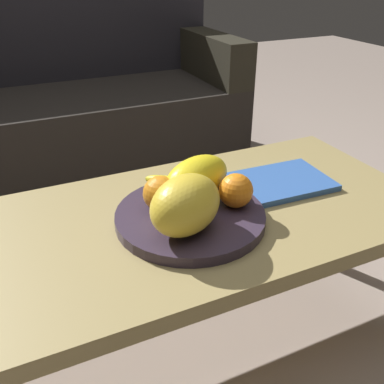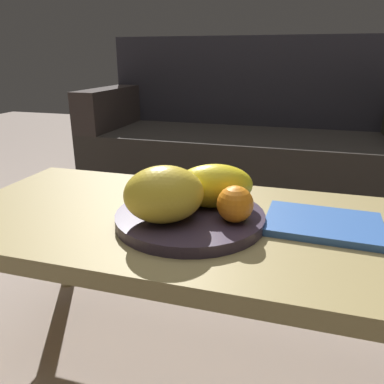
{
  "view_description": "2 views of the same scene",
  "coord_description": "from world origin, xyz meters",
  "px_view_note": "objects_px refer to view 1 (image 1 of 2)",
  "views": [
    {
      "loc": [
        -0.34,
        -0.77,
        0.96
      ],
      "look_at": [
        0.0,
        -0.03,
        0.51
      ],
      "focal_mm": 39.74,
      "sensor_mm": 36.0,
      "label": 1
    },
    {
      "loc": [
        0.23,
        -0.8,
        0.79
      ],
      "look_at": [
        0.0,
        -0.03,
        0.51
      ],
      "focal_mm": 35.75,
      "sensor_mm": 36.0,
      "label": 2
    }
  ],
  "objects_px": {
    "couch": "(61,110)",
    "melon_large_front": "(186,205)",
    "banana_bunch": "(176,190)",
    "magazine": "(281,182)",
    "coffee_table": "(185,232)",
    "melon_smaller_beside": "(197,178)",
    "orange_front": "(161,193)",
    "orange_left": "(236,191)",
    "fruit_bowl": "(192,216)"
  },
  "relations": [
    {
      "from": "fruit_bowl",
      "to": "melon_large_front",
      "type": "xyz_separation_m",
      "value": [
        -0.04,
        -0.06,
        0.07
      ]
    },
    {
      "from": "coffee_table",
      "to": "banana_bunch",
      "type": "distance_m",
      "value": 0.11
    },
    {
      "from": "couch",
      "to": "orange_left",
      "type": "height_order",
      "value": "couch"
    },
    {
      "from": "coffee_table",
      "to": "magazine",
      "type": "distance_m",
      "value": 0.3
    },
    {
      "from": "banana_bunch",
      "to": "melon_smaller_beside",
      "type": "bearing_deg",
      "value": -5.26
    },
    {
      "from": "fruit_bowl",
      "to": "orange_left",
      "type": "height_order",
      "value": "orange_left"
    },
    {
      "from": "melon_smaller_beside",
      "to": "orange_front",
      "type": "relative_size",
      "value": 2.3
    },
    {
      "from": "banana_bunch",
      "to": "magazine",
      "type": "relative_size",
      "value": 0.69
    },
    {
      "from": "melon_smaller_beside",
      "to": "orange_front",
      "type": "bearing_deg",
      "value": -171.78
    },
    {
      "from": "melon_smaller_beside",
      "to": "melon_large_front",
      "type": "bearing_deg",
      "value": -124.83
    },
    {
      "from": "orange_front",
      "to": "magazine",
      "type": "height_order",
      "value": "orange_front"
    },
    {
      "from": "coffee_table",
      "to": "couch",
      "type": "height_order",
      "value": "couch"
    },
    {
      "from": "banana_bunch",
      "to": "orange_left",
      "type": "bearing_deg",
      "value": -33.7
    },
    {
      "from": "couch",
      "to": "magazine",
      "type": "xyz_separation_m",
      "value": [
        0.37,
        -1.29,
        0.14
      ]
    },
    {
      "from": "melon_smaller_beside",
      "to": "orange_left",
      "type": "bearing_deg",
      "value": -48.16
    },
    {
      "from": "melon_large_front",
      "to": "orange_front",
      "type": "bearing_deg",
      "value": 99.07
    },
    {
      "from": "coffee_table",
      "to": "couch",
      "type": "bearing_deg",
      "value": 93.5
    },
    {
      "from": "orange_front",
      "to": "melon_large_front",
      "type": "bearing_deg",
      "value": -80.93
    },
    {
      "from": "orange_left",
      "to": "magazine",
      "type": "relative_size",
      "value": 0.32
    },
    {
      "from": "couch",
      "to": "melon_large_front",
      "type": "height_order",
      "value": "couch"
    },
    {
      "from": "melon_large_front",
      "to": "magazine",
      "type": "height_order",
      "value": "melon_large_front"
    },
    {
      "from": "fruit_bowl",
      "to": "orange_left",
      "type": "xyz_separation_m",
      "value": [
        0.1,
        -0.02,
        0.05
      ]
    },
    {
      "from": "coffee_table",
      "to": "orange_front",
      "type": "bearing_deg",
      "value": 168.18
    },
    {
      "from": "magazine",
      "to": "banana_bunch",
      "type": "bearing_deg",
      "value": -176.9
    },
    {
      "from": "orange_front",
      "to": "magazine",
      "type": "xyz_separation_m",
      "value": [
        0.35,
        0.02,
        -0.06
      ]
    },
    {
      "from": "melon_smaller_beside",
      "to": "orange_left",
      "type": "distance_m",
      "value": 0.1
    },
    {
      "from": "melon_large_front",
      "to": "magazine",
      "type": "distance_m",
      "value": 0.36
    },
    {
      "from": "couch",
      "to": "fruit_bowl",
      "type": "distance_m",
      "value": 1.36
    },
    {
      "from": "couch",
      "to": "orange_front",
      "type": "xyz_separation_m",
      "value": [
        0.03,
        -1.31,
        0.19
      ]
    },
    {
      "from": "couch",
      "to": "melon_large_front",
      "type": "bearing_deg",
      "value": -88.29
    },
    {
      "from": "coffee_table",
      "to": "orange_left",
      "type": "xyz_separation_m",
      "value": [
        0.11,
        -0.05,
        0.11
      ]
    },
    {
      "from": "banana_bunch",
      "to": "magazine",
      "type": "bearing_deg",
      "value": 0.62
    },
    {
      "from": "melon_smaller_beside",
      "to": "banana_bunch",
      "type": "bearing_deg",
      "value": 174.74
    },
    {
      "from": "coffee_table",
      "to": "melon_smaller_beside",
      "type": "relative_size",
      "value": 6.4
    },
    {
      "from": "coffee_table",
      "to": "banana_bunch",
      "type": "relative_size",
      "value": 6.82
    },
    {
      "from": "fruit_bowl",
      "to": "melon_smaller_beside",
      "type": "distance_m",
      "value": 0.09
    },
    {
      "from": "coffee_table",
      "to": "magazine",
      "type": "bearing_deg",
      "value": 6.5
    },
    {
      "from": "fruit_bowl",
      "to": "orange_left",
      "type": "relative_size",
      "value": 4.29
    },
    {
      "from": "coffee_table",
      "to": "fruit_bowl",
      "type": "relative_size",
      "value": 3.48
    },
    {
      "from": "magazine",
      "to": "melon_large_front",
      "type": "bearing_deg",
      "value": -157.13
    },
    {
      "from": "melon_large_front",
      "to": "couch",
      "type": "bearing_deg",
      "value": 91.71
    },
    {
      "from": "couch",
      "to": "magazine",
      "type": "relative_size",
      "value": 6.8
    },
    {
      "from": "melon_large_front",
      "to": "orange_left",
      "type": "height_order",
      "value": "melon_large_front"
    },
    {
      "from": "orange_left",
      "to": "banana_bunch",
      "type": "relative_size",
      "value": 0.46
    },
    {
      "from": "melon_large_front",
      "to": "magazine",
      "type": "bearing_deg",
      "value": 20.39
    },
    {
      "from": "couch",
      "to": "coffee_table",
      "type": "bearing_deg",
      "value": -86.5
    },
    {
      "from": "melon_large_front",
      "to": "orange_front",
      "type": "distance_m",
      "value": 0.1
    },
    {
      "from": "melon_large_front",
      "to": "orange_left",
      "type": "xyz_separation_m",
      "value": [
        0.14,
        0.04,
        -0.02
      ]
    },
    {
      "from": "melon_large_front",
      "to": "orange_front",
      "type": "relative_size",
      "value": 2.11
    },
    {
      "from": "orange_left",
      "to": "magazine",
      "type": "distance_m",
      "value": 0.21
    }
  ]
}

